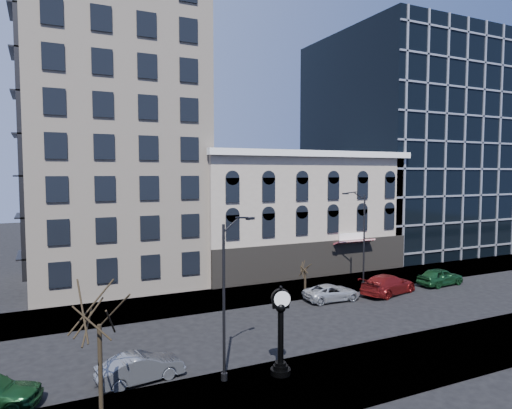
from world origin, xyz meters
TOP-DOWN VIEW (x-y plane):
  - ground at (0.00, 0.00)m, footprint 160.00×160.00m
  - sidewalk_far at (0.00, 8.00)m, footprint 160.00×6.00m
  - sidewalk_near at (0.00, -8.00)m, footprint 160.00×6.00m
  - cream_tower at (-6.11, 18.88)m, footprint 15.90×15.40m
  - victorian_row at (12.00, 15.89)m, footprint 22.60×11.19m
  - glass_office at (32.00, 20.91)m, footprint 20.00×20.15m
  - street_clock at (-1.68, -6.60)m, footprint 1.04×1.04m
  - street_lamp_near at (-3.97, -5.77)m, footprint 2.01×1.00m
  - street_lamp_far at (13.07, 6.11)m, footprint 2.25×0.64m
  - bare_tree_near at (-10.41, -6.85)m, footprint 3.68×3.68m
  - bare_tree_far at (8.04, 6.79)m, footprint 1.82×1.82m
  - car_near_b at (-8.21, -4.08)m, footprint 4.42×2.08m
  - car_far_a at (8.69, 3.74)m, footprint 4.81×2.40m
  - car_far_b at (14.17, 3.32)m, footprint 6.21×3.78m
  - car_far_c at (20.59, 3.60)m, footprint 4.84×2.24m

SIDE VIEW (x-z plane):
  - ground at x=0.00m, z-range 0.00..0.00m
  - sidewalk_far at x=0.00m, z-range 0.00..0.12m
  - sidewalk_near at x=0.00m, z-range 0.00..0.12m
  - car_far_a at x=8.69m, z-range 0.00..1.31m
  - car_near_b at x=-8.21m, z-range 0.00..1.40m
  - car_far_c at x=20.59m, z-range 0.00..1.61m
  - car_far_b at x=14.17m, z-range 0.00..1.68m
  - street_clock at x=-1.68m, z-range -0.10..4.48m
  - bare_tree_far at x=8.04m, z-range 0.91..4.04m
  - bare_tree_near at x=-10.41m, z-range 1.73..8.05m
  - victorian_row at x=12.00m, z-range -0.25..12.25m
  - street_lamp_near at x=-3.97m, z-range 2.21..10.41m
  - street_lamp_far at x=13.07m, z-range 2.35..11.08m
  - glass_office at x=32.00m, z-range 0.00..28.00m
  - cream_tower at x=-6.11m, z-range -1.93..40.57m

